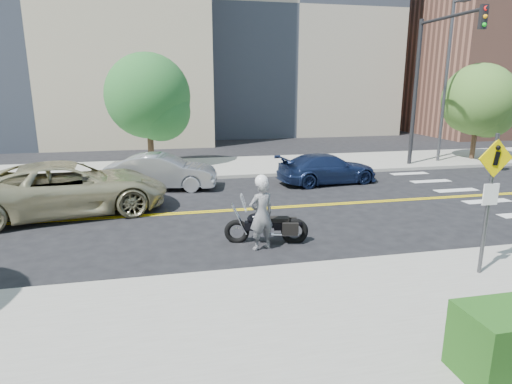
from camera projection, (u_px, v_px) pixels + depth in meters
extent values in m
plane|color=black|center=(238.00, 210.00, 14.39)|extent=(120.00, 120.00, 0.00)
cube|color=#9E9B91|center=(313.00, 328.00, 7.26)|extent=(60.00, 5.00, 0.15)
cube|color=#9E9B91|center=(213.00, 167.00, 21.49)|extent=(60.00, 5.00, 0.15)
cube|color=#A39984|center=(276.00, 17.00, 38.26)|extent=(18.00, 14.00, 20.00)
cube|color=#8C5947|center=(493.00, 63.00, 37.19)|extent=(14.00, 12.00, 12.00)
cylinder|color=#4C4C51|center=(446.00, 84.00, 21.99)|extent=(0.16, 0.16, 8.00)
cylinder|color=black|center=(415.00, 94.00, 21.23)|extent=(0.20, 0.20, 7.00)
cylinder|color=black|center=(451.00, 16.00, 18.34)|extent=(0.14, 4.40, 0.14)
cube|color=black|center=(483.00, 17.00, 16.52)|extent=(0.28, 0.18, 0.90)
cylinder|color=#4C4C51|center=(488.00, 206.00, 8.87)|extent=(0.08, 0.08, 3.00)
cube|color=#F9D800|center=(496.00, 158.00, 8.60)|extent=(0.78, 0.03, 0.78)
cube|color=white|center=(491.00, 194.00, 8.78)|extent=(0.35, 0.03, 0.45)
imported|color=#9F9FA4|center=(261.00, 215.00, 10.74)|extent=(0.76, 0.61, 1.83)
sphere|color=white|center=(261.00, 181.00, 10.53)|extent=(0.33, 0.33, 0.33)
imported|color=tan|center=(70.00, 188.00, 13.81)|extent=(6.58, 3.97, 1.71)
imported|color=#9EA1A6|center=(162.00, 172.00, 17.15)|extent=(4.49, 2.26, 1.41)
imported|color=navy|center=(327.00, 169.00, 18.20)|extent=(4.51, 2.27, 1.26)
cylinder|color=#382619|center=(149.00, 122.00, 21.14)|extent=(0.30, 0.30, 4.59)
sphere|color=#1E6021|center=(148.00, 96.00, 20.82)|extent=(4.13, 4.13, 4.13)
cylinder|color=#382619|center=(476.00, 122.00, 23.13)|extent=(0.26, 0.26, 4.28)
sphere|color=#3F6D22|center=(479.00, 99.00, 22.84)|extent=(3.79, 3.79, 3.79)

